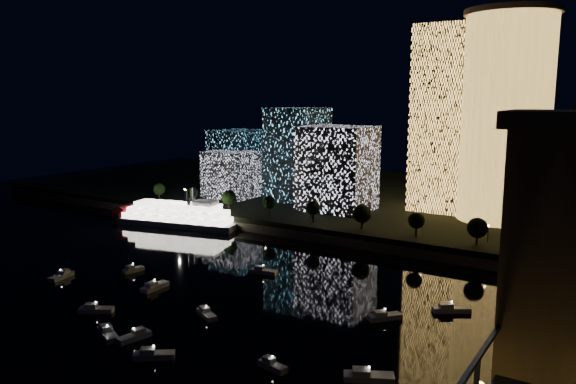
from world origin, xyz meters
name	(u,v)px	position (x,y,z in m)	size (l,w,h in m)	color
ground	(230,337)	(0.00, 0.00, 0.00)	(520.00, 520.00, 0.00)	black
far_bank	(450,206)	(0.00, 160.00, 2.50)	(420.00, 160.00, 5.00)	black
seawall	(381,246)	(0.00, 82.00, 1.50)	(420.00, 6.00, 3.00)	#6B5E4C
tower_cylindrical	(506,117)	(27.65, 131.17, 44.00)	(34.00, 34.00, 77.75)	gold
tower_rectangular	(446,119)	(2.95, 138.97, 42.29)	(23.44, 23.44, 74.58)	gold
midrise_blocks	(286,162)	(-63.90, 122.25, 22.11)	(89.20, 40.16, 41.51)	white
truss_bridge	(569,325)	(65.00, 3.72, 16.25)	(13.00, 266.00, 50.00)	#162348
riverboat	(173,215)	(-85.65, 71.34, 4.18)	(55.15, 22.30, 16.30)	silver
motorboats	(216,312)	(-10.23, 7.83, 0.81)	(108.73, 63.51, 2.78)	silver
esplanade_trees	(332,210)	(-22.07, 88.00, 10.47)	(165.88, 6.59, 8.80)	black
street_lamps	(312,208)	(-34.00, 94.00, 9.02)	(132.70, 0.70, 5.65)	black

